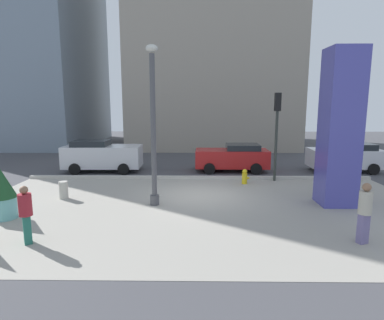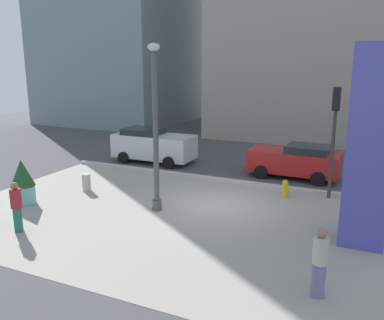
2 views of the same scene
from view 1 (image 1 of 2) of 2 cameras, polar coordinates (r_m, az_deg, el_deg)
ground_plane at (r=18.10m, az=1.20°, el=-2.73°), size 60.00×60.00×0.00m
plaza_pavement at (r=12.31m, az=1.39°, el=-8.76°), size 18.00×10.00×0.02m
curb_strip at (r=17.22m, az=1.22°, el=-3.10°), size 18.00×0.24×0.16m
lamp_post at (r=12.42m, az=-6.81°, el=5.26°), size 0.44×0.44×6.06m
art_pillar_blue at (r=13.65m, az=24.55°, el=5.04°), size 1.28×1.28×5.99m
potted_plant_near_left at (r=12.91m, az=-30.41°, el=-4.99°), size 0.93×0.93×1.79m
fire_hydrant at (r=16.31m, az=9.23°, el=-2.91°), size 0.36×0.26×0.75m
concrete_bollard at (r=14.59m, az=-21.64°, el=-4.96°), size 0.36×0.36×0.75m
traffic_light_far_side at (r=16.94m, az=14.68°, el=6.41°), size 0.28×0.42×4.48m
car_passing_lane at (r=21.08m, az=25.39°, el=0.47°), size 4.08×2.08×1.67m
car_intersection at (r=19.80m, az=-15.51°, el=0.78°), size 4.46×2.17×1.84m
car_curb_west at (r=19.28m, az=7.18°, el=0.48°), size 4.28×2.11×1.61m
pedestrian_by_curb at (r=10.37m, az=28.09°, el=-7.77°), size 0.47×0.47×1.76m
pedestrian_on_sidewalk at (r=10.29m, az=-27.18°, el=-8.12°), size 0.50×0.50×1.69m
office_block_flanking at (r=37.72m, az=-26.85°, el=21.35°), size 11.60×13.93×24.30m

